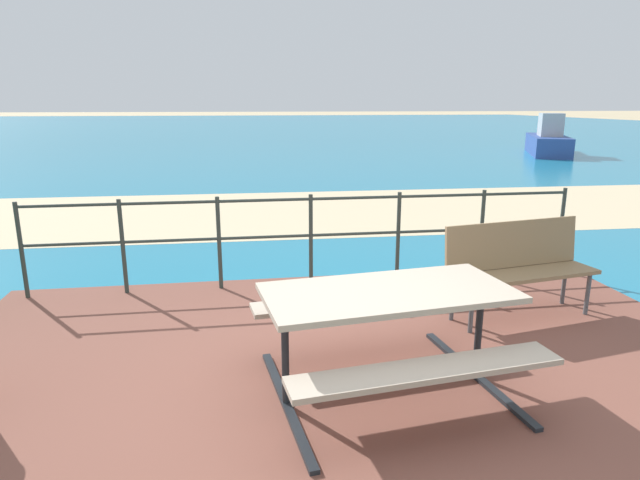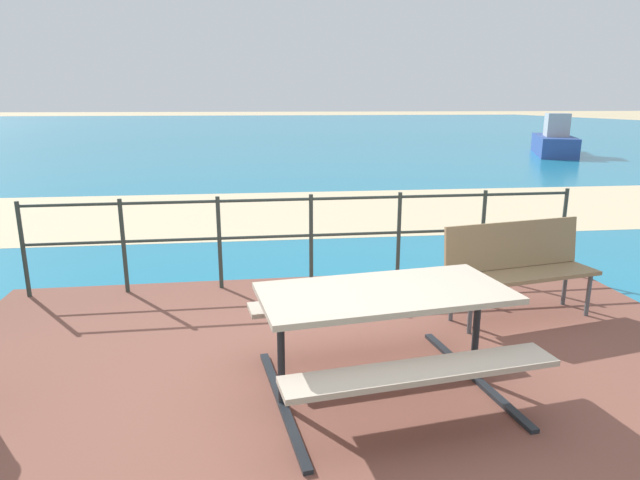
% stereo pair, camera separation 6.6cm
% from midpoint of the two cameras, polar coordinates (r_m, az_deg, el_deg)
% --- Properties ---
extents(ground_plane, '(240.00, 240.00, 0.00)m').
position_cam_midpoint_polar(ground_plane, '(3.91, 4.02, -16.62)').
color(ground_plane, tan).
extents(patio_paving, '(6.40, 5.20, 0.06)m').
position_cam_midpoint_polar(patio_paving, '(3.90, 4.03, -16.24)').
color(patio_paving, brown).
rests_on(patio_paving, ground).
extents(sea_water, '(90.00, 90.00, 0.01)m').
position_cam_midpoint_polar(sea_water, '(43.33, -7.15, 11.59)').
color(sea_water, teal).
rests_on(sea_water, ground).
extents(beach_strip, '(54.06, 5.27, 0.01)m').
position_cam_midpoint_polar(beach_strip, '(10.24, -3.76, 3.02)').
color(beach_strip, beige).
rests_on(beach_strip, ground).
extents(picnic_table, '(1.83, 1.64, 0.74)m').
position_cam_midpoint_polar(picnic_table, '(3.68, 7.33, -7.70)').
color(picnic_table, tan).
rests_on(picnic_table, patio_paving).
extents(park_bench, '(1.49, 0.67, 0.88)m').
position_cam_midpoint_polar(park_bench, '(5.32, 20.54, -2.19)').
color(park_bench, '#8C704C').
rests_on(park_bench, patio_paving).
extents(railing_fence, '(5.94, 0.04, 1.00)m').
position_cam_midpoint_polar(railing_fence, '(5.84, -0.63, 1.14)').
color(railing_fence, '#2D3833').
rests_on(railing_fence, patio_paving).
extents(boat_near, '(2.95, 4.85, 1.60)m').
position_cam_midpoint_polar(boat_near, '(23.51, 23.56, 9.55)').
color(boat_near, '#2D478C').
rests_on(boat_near, sea_water).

